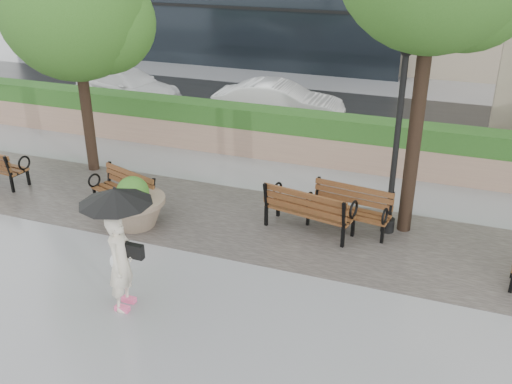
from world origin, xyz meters
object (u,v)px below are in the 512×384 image
(bench_1, at_px, (124,199))
(bench_2, at_px, (309,219))
(lamppost, at_px, (395,155))
(car_right, at_px, (279,103))
(bench_3, at_px, (348,218))
(car_left, at_px, (128,86))
(planter_left, at_px, (134,207))
(pedestrian, at_px, (119,237))

(bench_1, relative_size, bench_2, 0.88)
(lamppost, distance_m, car_right, 7.71)
(bench_1, distance_m, bench_3, 5.05)
(bench_2, relative_size, car_left, 0.45)
(planter_left, relative_size, car_left, 0.31)
(planter_left, bearing_deg, car_left, 122.69)
(car_left, distance_m, pedestrian, 12.68)
(bench_3, xyz_separation_m, pedestrian, (-2.94, -3.99, 1.04))
(bench_2, xyz_separation_m, car_right, (-2.92, 6.76, 0.39))
(bench_3, bearing_deg, lamppost, 21.43)
(lamppost, relative_size, car_left, 0.90)
(lamppost, xyz_separation_m, car_left, (-10.40, 6.59, -1.09))
(planter_left, height_order, car_right, car_right)
(planter_left, distance_m, car_right, 7.84)
(planter_left, height_order, pedestrian, pedestrian)
(bench_1, xyz_separation_m, pedestrian, (2.04, -3.16, 1.06))
(pedestrian, bearing_deg, car_left, 24.03)
(bench_2, xyz_separation_m, lamppost, (1.56, 0.57, 1.42))
(bench_1, xyz_separation_m, lamppost, (5.78, 1.02, 1.46))
(planter_left, height_order, car_left, car_left)
(planter_left, xyz_separation_m, lamppost, (5.12, 1.62, 1.28))
(car_right, bearing_deg, pedestrian, 179.07)
(car_right, height_order, pedestrian, pedestrian)
(planter_left, xyz_separation_m, car_right, (0.64, 7.81, 0.25))
(planter_left, distance_m, pedestrian, 3.04)
(bench_1, height_order, pedestrian, pedestrian)
(car_left, height_order, pedestrian, pedestrian)
(bench_2, distance_m, car_left, 11.38)
(lamppost, height_order, pedestrian, lamppost)
(bench_1, relative_size, car_left, 0.40)
(bench_2, height_order, pedestrian, pedestrian)
(planter_left, bearing_deg, lamppost, 17.58)
(bench_3, height_order, car_left, car_left)
(bench_2, distance_m, bench_3, 0.85)
(bench_1, bearing_deg, bench_2, 25.07)
(bench_2, relative_size, lamppost, 0.50)
(lamppost, bearing_deg, pedestrian, -131.85)
(car_right, bearing_deg, planter_left, 170.31)
(car_right, distance_m, pedestrian, 10.41)
(lamppost, height_order, car_left, lamppost)
(lamppost, bearing_deg, car_right, 125.92)
(car_left, relative_size, car_right, 1.04)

